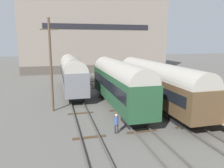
{
  "coord_description": "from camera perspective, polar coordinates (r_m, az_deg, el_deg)",
  "views": [
    {
      "loc": [
        -6.67,
        -18.79,
        7.37
      ],
      "look_at": [
        0.0,
        6.92,
        2.2
      ],
      "focal_mm": 35.0,
      "sensor_mm": 36.0,
      "label": 1
    }
  ],
  "objects": [
    {
      "name": "utility_pole",
      "position": [
        23.6,
        -15.67,
        4.94
      ],
      "size": [
        1.8,
        0.24,
        9.75
      ],
      "color": "#473828",
      "rests_on": "ground"
    },
    {
      "name": "bench",
      "position": [
        23.39,
        22.79,
        -4.32
      ],
      "size": [
        1.4,
        0.4,
        0.91
      ],
      "color": "#2D4C33",
      "rests_on": "station_platform"
    },
    {
      "name": "train_car_green",
      "position": [
        24.01,
        1.83,
        0.62
      ],
      "size": [
        2.86,
        15.04,
        5.32
      ],
      "color": "black",
      "rests_on": "ground"
    },
    {
      "name": "track_left",
      "position": [
        20.25,
        -7.28,
        -9.98
      ],
      "size": [
        2.6,
        60.0,
        0.26
      ],
      "color": "#4C4742",
      "rests_on": "ground"
    },
    {
      "name": "track_right",
      "position": [
        22.97,
        15.29,
        -7.72
      ],
      "size": [
        2.6,
        60.0,
        0.26
      ],
      "color": "#4C4742",
      "rests_on": "ground"
    },
    {
      "name": "person_worker",
      "position": [
        17.88,
        1.15,
        -9.86
      ],
      "size": [
        0.32,
        0.32,
        1.66
      ],
      "color": "#282833",
      "rests_on": "ground"
    },
    {
      "name": "station_platform",
      "position": [
        22.79,
        23.23,
        -6.25
      ],
      "size": [
        2.53,
        11.64,
        1.04
      ],
      "color": "#8C704C",
      "rests_on": "ground"
    },
    {
      "name": "track_middle",
      "position": [
        21.2,
        4.76,
        -8.95
      ],
      "size": [
        2.6,
        60.0,
        0.26
      ],
      "color": "#4C4742",
      "rests_on": "ground"
    },
    {
      "name": "train_car_grey",
      "position": [
        32.28,
        -10.41,
        3.03
      ],
      "size": [
        2.88,
        15.69,
        5.23
      ],
      "color": "black",
      "rests_on": "ground"
    },
    {
      "name": "train_car_brown",
      "position": [
        25.52,
        11.43,
        0.7
      ],
      "size": [
        2.98,
        18.16,
        5.09
      ],
      "color": "black",
      "rests_on": "ground"
    },
    {
      "name": "warehouse_building",
      "position": [
        57.02,
        -4.63,
        13.38
      ],
      "size": [
        35.24,
        10.44,
        19.52
      ],
      "color": "#46403A",
      "rests_on": "ground"
    },
    {
      "name": "ground_plane",
      "position": [
        21.25,
        4.75,
        -9.31
      ],
      "size": [
        200.0,
        200.0,
        0.0
      ],
      "primitive_type": "plane",
      "color": "#56544F"
    }
  ]
}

